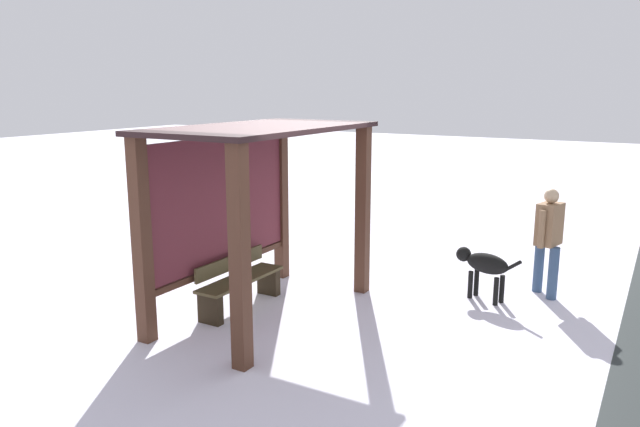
{
  "coord_description": "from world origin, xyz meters",
  "views": [
    {
      "loc": [
        -6.23,
        -4.46,
        2.97
      ],
      "look_at": [
        0.25,
        -0.69,
        1.39
      ],
      "focal_mm": 33.92,
      "sensor_mm": 36.0,
      "label": 1
    }
  ],
  "objects_px": {
    "bus_shelter": "(247,184)",
    "bench_left_inside": "(239,283)",
    "person_walking": "(549,235)",
    "dog": "(484,265)"
  },
  "relations": [
    {
      "from": "person_walking",
      "to": "bench_left_inside",
      "type": "bearing_deg",
      "value": 126.72
    },
    {
      "from": "bus_shelter",
      "to": "person_walking",
      "type": "xyz_separation_m",
      "value": [
        2.62,
        -3.35,
        -0.82
      ]
    },
    {
      "from": "bench_left_inside",
      "to": "person_walking",
      "type": "bearing_deg",
      "value": -53.28
    },
    {
      "from": "bus_shelter",
      "to": "person_walking",
      "type": "bearing_deg",
      "value": -51.91
    },
    {
      "from": "bus_shelter",
      "to": "bench_left_inside",
      "type": "height_order",
      "value": "bus_shelter"
    },
    {
      "from": "bench_left_inside",
      "to": "person_walking",
      "type": "xyz_separation_m",
      "value": [
        2.62,
        -3.52,
        0.56
      ]
    },
    {
      "from": "bench_left_inside",
      "to": "person_walking",
      "type": "relative_size",
      "value": 0.95
    },
    {
      "from": "bench_left_inside",
      "to": "person_walking",
      "type": "height_order",
      "value": "person_walking"
    },
    {
      "from": "dog",
      "to": "person_walking",
      "type": "bearing_deg",
      "value": -49.47
    },
    {
      "from": "person_walking",
      "to": "bus_shelter",
      "type": "bearing_deg",
      "value": 128.09
    }
  ]
}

